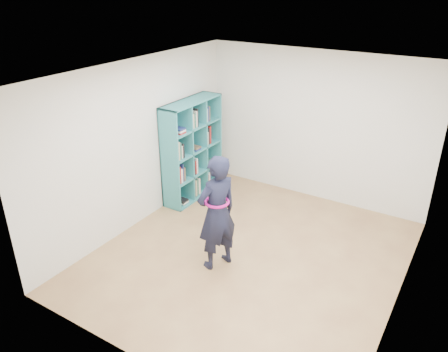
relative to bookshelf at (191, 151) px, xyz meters
The scene contains 9 objects.
floor 2.32m from the bookshelf, 31.96° to the right, with size 4.50×4.50×0.00m, color brown.
ceiling 2.77m from the bookshelf, 31.96° to the right, with size 4.50×4.50×0.00m, color white.
wall_left 1.24m from the bookshelf, 98.59° to the right, with size 0.02×4.50×2.60m, color silver.
wall_right 4.02m from the bookshelf, 16.59° to the right, with size 0.02×4.50×2.60m, color silver.
wall_back 2.18m from the bookshelf, 31.26° to the left, with size 4.00×0.02×2.60m, color silver.
wall_front 3.88m from the bookshelf, 61.67° to the right, with size 4.00×0.02×2.60m, color silver.
bookshelf is the anchor object (origin of this frame).
person 2.19m from the bookshelf, 45.32° to the right, with size 0.59×0.70×1.63m.
smartphone 2.01m from the bookshelf, 44.78° to the right, with size 0.03×0.10×0.13m.
Camera 1 is at (2.43, -4.63, 3.68)m, focal length 35.00 mm.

